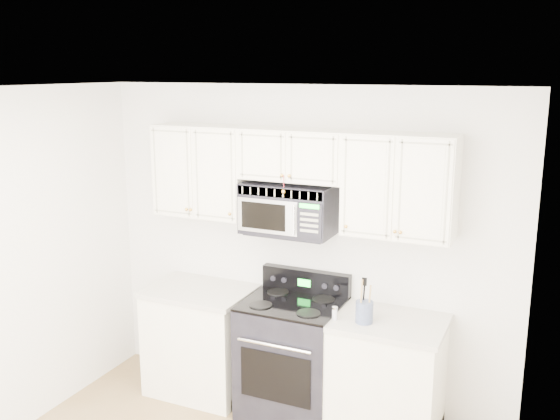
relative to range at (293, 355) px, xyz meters
The scene contains 9 objects.
room 1.65m from the range, 91.97° to the right, with size 3.51×3.51×2.61m.
base_cabinet_left 0.85m from the range, behind, with size 0.86×0.65×0.92m.
base_cabinet_right 0.75m from the range, ahead, with size 0.86×0.65×0.92m.
range is the anchor object (origin of this frame).
upper_cabinets 1.46m from the range, 108.08° to the left, with size 2.44×0.37×0.75m.
microwave 1.18m from the range, 127.36° to the left, with size 0.72×0.41×0.40m.
utensil_crock 0.81m from the range, 10.98° to the right, with size 0.13×0.13×0.34m.
shaker_salt 0.65m from the range, 21.26° to the right, with size 0.04×0.04×0.10m.
shaker_pepper 0.73m from the range, ahead, with size 0.04×0.04×0.09m.
Camera 1 is at (1.85, -2.79, 2.72)m, focal length 40.00 mm.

